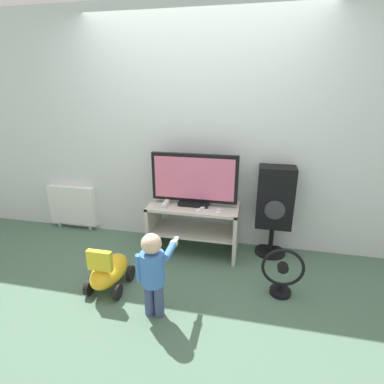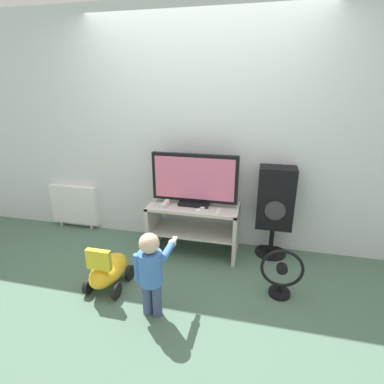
{
  "view_description": "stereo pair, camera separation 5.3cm",
  "coord_description": "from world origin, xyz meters",
  "views": [
    {
      "loc": [
        0.63,
        -2.71,
        1.78
      ],
      "look_at": [
        0.0,
        0.14,
        0.74
      ],
      "focal_mm": 28.0,
      "sensor_mm": 36.0,
      "label": 1
    },
    {
      "loc": [
        0.68,
        -2.7,
        1.78
      ],
      "look_at": [
        0.0,
        0.14,
        0.74
      ],
      "focal_mm": 28.0,
      "sensor_mm": 36.0,
      "label": 2
    }
  ],
  "objects": [
    {
      "name": "floor_fan",
      "position": [
        0.92,
        -0.34,
        0.21
      ],
      "size": [
        0.37,
        0.19,
        0.46
      ],
      "color": "black",
      "rests_on": "ground_plane"
    },
    {
      "name": "wall_back",
      "position": [
        0.0,
        0.54,
        1.3
      ],
      "size": [
        10.0,
        0.06,
        2.6
      ],
      "color": "silver",
      "rests_on": "ground_plane"
    },
    {
      "name": "tv_stand",
      "position": [
        0.0,
        0.23,
        0.36
      ],
      "size": [
        0.97,
        0.46,
        0.56
      ],
      "color": "beige",
      "rests_on": "ground_plane"
    },
    {
      "name": "child",
      "position": [
        -0.1,
        -0.82,
        0.43
      ],
      "size": [
        0.28,
        0.43,
        0.74
      ],
      "color": "#3F4C72",
      "rests_on": "ground_plane"
    },
    {
      "name": "speaker_tower",
      "position": [
        0.85,
        0.37,
        0.64
      ],
      "size": [
        0.38,
        0.34,
        1.0
      ],
      "color": "black",
      "rests_on": "ground_plane"
    },
    {
      "name": "television",
      "position": [
        0.0,
        0.25,
        0.84
      ],
      "size": [
        0.92,
        0.2,
        0.56
      ],
      "color": "black",
      "rests_on": "tv_stand"
    },
    {
      "name": "ground_plane",
      "position": [
        0.0,
        0.0,
        0.0
      ],
      "size": [
        16.0,
        16.0,
        0.0
      ],
      "primitive_type": "plane",
      "color": "#4C6B56"
    },
    {
      "name": "ride_on_toy",
      "position": [
        -0.62,
        -0.59,
        0.18
      ],
      "size": [
        0.32,
        0.51,
        0.46
      ],
      "color": "gold",
      "rests_on": "ground_plane"
    },
    {
      "name": "radiator",
      "position": [
        -1.66,
        0.47,
        0.31
      ],
      "size": [
        0.64,
        0.08,
        0.57
      ],
      "color": "white",
      "rests_on": "ground_plane"
    },
    {
      "name": "remote_secondary",
      "position": [
        0.1,
        0.1,
        0.57
      ],
      "size": [
        0.08,
        0.13,
        0.03
      ],
      "color": "white",
      "rests_on": "tv_stand"
    },
    {
      "name": "remote_primary",
      "position": [
        0.29,
        0.08,
        0.57
      ],
      "size": [
        0.04,
        0.13,
        0.03
      ],
      "color": "white",
      "rests_on": "tv_stand"
    },
    {
      "name": "game_console",
      "position": [
        -0.29,
        0.13,
        0.59
      ],
      "size": [
        0.04,
        0.16,
        0.05
      ],
      "color": "white",
      "rests_on": "tv_stand"
    }
  ]
}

